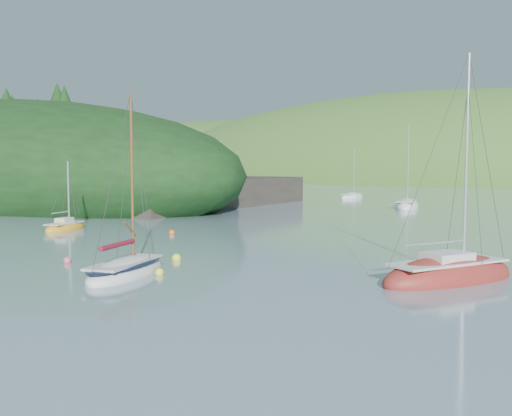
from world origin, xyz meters
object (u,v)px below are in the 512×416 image
Objects in this scene: daysailer_white at (126,271)px; sailboat_yellow at (65,228)px; distant_sloop_c at (352,197)px; distant_sloop_a at (407,207)px; sloop_red at (449,276)px.

daysailer_white is 1.53× the size of sailboat_yellow.
daysailer_white is at bearing -47.19° from sailboat_yellow.
distant_sloop_c is at bearing 87.69° from daysailer_white.
sailboat_yellow is at bearing -86.75° from distant_sloop_c.
distant_sloop_a reaches higher than sailboat_yellow.
distant_sloop_a reaches higher than distant_sloop_c.
distant_sloop_c is (-4.64, 53.12, -0.01)m from sailboat_yellow.
sailboat_yellow is at bearing -158.38° from sloop_red.
sloop_red reaches higher than distant_sloop_c.
sloop_red is at bearing -82.86° from distant_sloop_a.
daysailer_white is at bearing -100.55° from distant_sloop_a.
sloop_red reaches higher than distant_sloop_a.
distant_sloop_a is at bearing 76.25° from daysailer_white.
sloop_red is at bearing -23.39° from sailboat_yellow.
daysailer_white reaches higher than distant_sloop_c.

